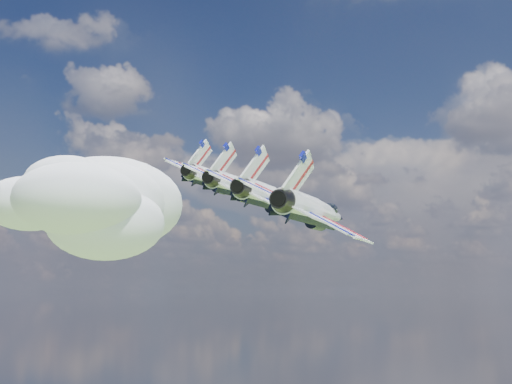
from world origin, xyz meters
The scene contains 5 objects.
cloud_left centered at (-86.64, 58.08, 167.90)m, with size 47.91×37.64×18.82m, color white.
jet_0 centered at (-29.51, 26.58, 164.53)m, with size 11.88×17.59×5.25m, color white, non-canonical shape.
jet_1 centered at (-20.94, 19.46, 161.94)m, with size 11.88×17.59×5.25m, color white, non-canonical shape.
jet_2 centered at (-12.37, 12.34, 159.36)m, with size 11.88×17.59×5.25m, color silver, non-canonical shape.
jet_3 centered at (-3.80, 5.22, 156.78)m, with size 11.88×17.59×5.25m, color silver, non-canonical shape.
Camera 1 is at (25.17, -50.84, 149.58)m, focal length 50.00 mm.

